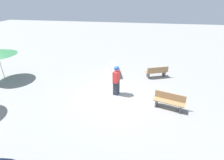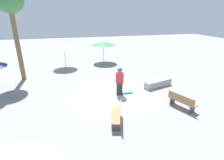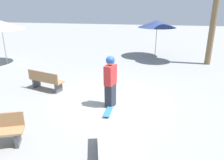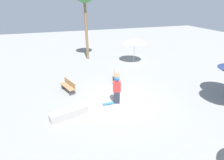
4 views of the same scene
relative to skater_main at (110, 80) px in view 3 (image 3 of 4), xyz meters
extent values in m
plane|color=gray|center=(0.45, 0.15, -1.00)|extent=(60.00, 60.00, 0.00)
cube|color=#282D38|center=(0.00, 0.00, -0.58)|extent=(0.44, 0.37, 0.84)
cube|color=red|center=(0.00, 0.00, 0.18)|extent=(0.55, 0.40, 0.69)
sphere|color=tan|center=(0.00, 0.00, 0.66)|extent=(0.27, 0.27, 0.27)
sphere|color=#1E478C|center=(0.00, 0.00, 0.70)|extent=(0.31, 0.31, 0.31)
cube|color=teal|center=(-0.54, -0.03, -0.93)|extent=(0.80, 0.20, 0.02)
cylinder|color=silver|center=(-0.78, -0.12, -0.97)|extent=(0.05, 0.03, 0.05)
cylinder|color=silver|center=(-0.78, 0.05, -0.97)|extent=(0.05, 0.03, 0.05)
cylinder|color=silver|center=(-0.29, -0.12, -0.97)|extent=(0.05, 0.03, 0.05)
cylinder|color=silver|center=(-0.29, 0.05, -0.97)|extent=(0.05, 0.03, 0.05)
cube|color=#A8A39E|center=(-3.10, -0.59, -0.75)|extent=(2.25, 1.10, 0.49)
cube|color=#47474C|center=(1.24, 3.55, -0.80)|extent=(0.40, 0.19, 0.40)
cube|color=#47474C|center=(0.87, 2.36, -0.80)|extent=(0.40, 0.19, 0.40)
cube|color=#9E754C|center=(1.05, 2.96, -0.57)|extent=(0.89, 1.66, 0.05)
cube|color=#9E754C|center=(0.86, 3.02, -0.35)|extent=(0.51, 1.54, 0.40)
cube|color=#47474C|center=(-2.67, 1.95, -0.80)|extent=(0.40, 0.22, 0.40)
cylinder|color=#B7B7BC|center=(4.52, 7.30, 0.19)|extent=(0.05, 0.05, 2.37)
cone|color=white|center=(4.52, 7.30, 1.30)|extent=(2.53, 2.53, 0.48)
cylinder|color=#B7B7BC|center=(7.96, -1.58, 0.14)|extent=(0.05, 0.05, 2.28)
cone|color=navy|center=(7.96, -1.58, 1.21)|extent=(2.50, 2.50, 0.46)
cylinder|color=brown|center=(6.65, -4.69, 1.82)|extent=(0.34, 0.34, 5.64)
camera|label=1|loc=(9.17, 1.30, 4.54)|focal=28.00mm
camera|label=2|loc=(3.07, 9.92, 3.99)|focal=28.00mm
camera|label=3|loc=(-6.99, -1.36, 2.54)|focal=35.00mm
camera|label=4|loc=(-3.30, -9.23, 5.15)|focal=28.00mm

